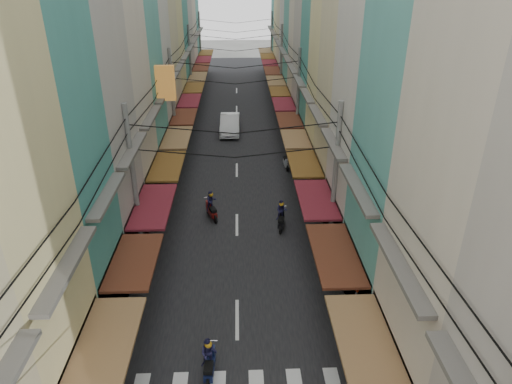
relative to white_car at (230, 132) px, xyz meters
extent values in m
plane|color=#60605B|center=(0.59, -22.59, 0.00)|extent=(160.00, 160.00, 0.00)
cube|color=black|center=(0.59, -2.59, 0.01)|extent=(10.00, 80.00, 0.02)
cube|color=gray|center=(-5.91, -2.59, 0.03)|extent=(3.00, 80.00, 0.06)
cube|color=gray|center=(7.09, -2.59, 0.03)|extent=(3.00, 80.00, 0.06)
cube|color=black|center=(-5.01, -28.86, 1.60)|extent=(1.20, 4.52, 3.20)
cube|color=brown|center=(-3.51, -28.86, 3.00)|extent=(1.80, 4.33, 0.12)
cube|color=#595651|center=(-4.16, -28.86, 6.00)|extent=(0.50, 4.23, 0.15)
cube|color=black|center=(-5.01, -24.36, 1.60)|extent=(1.20, 4.13, 3.20)
cube|color=#572919|center=(-3.51, -24.36, 3.00)|extent=(1.80, 3.96, 0.12)
cube|color=#595651|center=(-4.16, -24.36, 6.00)|extent=(0.50, 3.87, 0.15)
cube|color=#A09A93|center=(-7.41, -19.64, 10.47)|extent=(6.00, 5.14, 20.93)
cube|color=black|center=(-5.01, -19.64, 1.60)|extent=(1.20, 4.94, 3.20)
cube|color=maroon|center=(-3.51, -19.64, 3.00)|extent=(1.80, 4.73, 0.12)
cube|color=#595651|center=(-4.16, -19.64, 6.00)|extent=(0.50, 4.63, 0.15)
cube|color=#BFB3A2|center=(-7.41, -14.59, 8.72)|extent=(6.00, 4.95, 17.43)
cube|color=black|center=(-5.01, -14.59, 1.60)|extent=(1.20, 4.75, 3.20)
cube|color=brown|center=(-3.51, -14.59, 3.00)|extent=(1.80, 4.56, 0.12)
cube|color=#595651|center=(-4.16, -14.59, 6.00)|extent=(0.50, 4.46, 0.15)
cube|color=teal|center=(-7.41, -9.61, 8.16)|extent=(6.00, 4.99, 16.32)
cube|color=black|center=(-5.01, -9.61, 1.60)|extent=(1.20, 4.80, 3.20)
cube|color=brown|center=(-3.51, -9.61, 3.00)|extent=(1.80, 4.60, 0.12)
cube|color=#595651|center=(-4.16, -9.61, 6.00)|extent=(0.50, 4.50, 0.15)
cube|color=beige|center=(-7.41, -4.79, 11.44)|extent=(6.00, 4.65, 22.87)
cube|color=black|center=(-5.01, -4.79, 1.60)|extent=(1.20, 4.46, 3.20)
cube|color=#572919|center=(-3.51, -4.79, 3.00)|extent=(1.80, 4.27, 0.12)
cube|color=#595651|center=(-4.16, -4.79, 6.00)|extent=(0.50, 4.18, 0.15)
cube|color=#C2B388|center=(-7.41, -0.03, 10.29)|extent=(6.00, 4.89, 20.58)
cube|color=black|center=(-5.01, -0.03, 1.60)|extent=(1.20, 4.70, 3.20)
cube|color=maroon|center=(-3.51, -0.03, 3.00)|extent=(1.80, 4.50, 0.12)
cube|color=#595651|center=(-4.16, -0.03, 6.00)|extent=(0.50, 4.40, 0.15)
cube|color=#D0C082|center=(-7.41, 4.68, 9.22)|extent=(6.00, 4.52, 18.44)
cube|color=black|center=(-5.01, 4.68, 1.60)|extent=(1.20, 4.34, 3.20)
cube|color=brown|center=(-3.51, 4.68, 3.00)|extent=(1.80, 4.16, 0.12)
cube|color=#595651|center=(-4.16, 4.68, 6.00)|extent=(0.50, 4.07, 0.15)
cube|color=teal|center=(-7.41, 9.54, 10.31)|extent=(6.00, 5.20, 20.63)
cube|color=black|center=(-5.01, 9.54, 1.60)|extent=(1.20, 4.99, 3.20)
cube|color=brown|center=(-3.51, 9.54, 3.00)|extent=(1.80, 4.78, 0.12)
cube|color=#595651|center=(-4.16, 9.54, 6.00)|extent=(0.50, 4.68, 0.15)
cube|color=black|center=(-5.01, 14.61, 1.60)|extent=(1.20, 4.74, 3.20)
cube|color=#572919|center=(-3.51, 14.61, 3.00)|extent=(1.80, 4.55, 0.12)
cube|color=#595651|center=(-4.16, 14.61, 6.00)|extent=(0.50, 4.45, 0.15)
cube|color=black|center=(-5.01, 19.55, 1.60)|extent=(1.20, 4.76, 3.20)
cube|color=maroon|center=(-3.51, 19.55, 3.00)|extent=(1.80, 4.56, 0.12)
cube|color=#595651|center=(-4.16, 19.55, 6.00)|extent=(0.50, 4.46, 0.15)
cube|color=black|center=(-5.01, 24.55, 1.60)|extent=(1.20, 4.84, 3.20)
cube|color=brown|center=(-3.51, 24.55, 3.00)|extent=(1.80, 4.64, 0.12)
cube|color=#595651|center=(-4.16, 24.55, 6.00)|extent=(0.50, 4.54, 0.15)
cube|color=brown|center=(-3.81, -10.59, 7.00)|extent=(1.20, 0.40, 2.20)
cube|color=black|center=(6.19, -29.14, 1.60)|extent=(1.20, 4.78, 3.20)
cube|color=brown|center=(4.69, -29.14, 3.00)|extent=(1.80, 4.58, 0.12)
cube|color=#595651|center=(5.34, -29.14, 6.00)|extent=(0.50, 4.48, 0.15)
cube|color=teal|center=(8.59, -24.14, 7.54)|extent=(6.00, 5.03, 15.08)
cube|color=black|center=(6.19, -24.14, 1.60)|extent=(1.20, 4.83, 3.20)
cube|color=#572919|center=(4.69, -24.14, 3.00)|extent=(1.80, 4.63, 0.12)
cube|color=#595651|center=(5.34, -24.14, 6.00)|extent=(0.50, 4.53, 0.15)
cube|color=beige|center=(8.59, -19.23, 10.83)|extent=(6.00, 4.79, 21.66)
cube|color=black|center=(6.19, -19.23, 1.60)|extent=(1.20, 4.60, 3.20)
cube|color=maroon|center=(4.69, -19.23, 3.00)|extent=(1.80, 4.41, 0.12)
cube|color=#595651|center=(5.34, -19.23, 6.00)|extent=(0.50, 4.31, 0.15)
cube|color=#C2B388|center=(8.59, -14.57, 10.37)|extent=(6.00, 4.52, 20.74)
cube|color=black|center=(6.19, -14.57, 1.60)|extent=(1.20, 4.34, 3.20)
cube|color=brown|center=(4.69, -14.57, 3.00)|extent=(1.80, 4.16, 0.12)
cube|color=#595651|center=(5.34, -14.57, 6.00)|extent=(0.50, 4.07, 0.15)
cube|color=#D0C082|center=(8.59, -10.25, 7.06)|extent=(6.00, 4.12, 14.13)
cube|color=black|center=(6.19, -10.25, 1.60)|extent=(1.20, 3.96, 3.20)
cube|color=brown|center=(4.69, -10.25, 3.00)|extent=(1.80, 3.79, 0.12)
cube|color=#595651|center=(5.34, -10.25, 6.00)|extent=(0.50, 3.71, 0.15)
cube|color=teal|center=(8.59, -5.98, 8.84)|extent=(6.00, 4.40, 17.68)
cube|color=black|center=(6.19, -5.98, 1.60)|extent=(1.20, 4.23, 3.20)
cube|color=#572919|center=(4.69, -5.98, 3.00)|extent=(1.80, 4.05, 0.12)
cube|color=#595651|center=(5.34, -5.98, 6.00)|extent=(0.50, 3.96, 0.15)
cube|color=#A09A93|center=(8.59, -1.46, 11.30)|extent=(6.00, 4.64, 22.59)
cube|color=black|center=(6.19, -1.46, 1.60)|extent=(1.20, 4.45, 3.20)
cube|color=maroon|center=(4.69, -1.46, 3.00)|extent=(1.80, 4.26, 0.12)
cube|color=#595651|center=(5.34, -1.46, 6.00)|extent=(0.50, 4.17, 0.15)
cube|color=#BFB3A2|center=(8.59, 2.86, 10.63)|extent=(6.00, 4.00, 21.25)
cube|color=black|center=(6.19, 2.86, 1.60)|extent=(1.20, 3.84, 3.20)
cube|color=brown|center=(4.69, 2.86, 3.00)|extent=(1.80, 3.68, 0.12)
cube|color=#595651|center=(5.34, 2.86, 6.00)|extent=(0.50, 3.60, 0.15)
cube|color=black|center=(6.19, 7.36, 1.60)|extent=(1.20, 4.81, 3.20)
cube|color=brown|center=(4.69, 7.36, 3.00)|extent=(1.80, 4.61, 0.12)
cube|color=#595651|center=(5.34, 7.36, 6.00)|extent=(0.50, 4.51, 0.15)
cube|color=beige|center=(8.59, 12.36, 9.86)|extent=(6.00, 5.00, 19.71)
cube|color=black|center=(6.19, 12.36, 1.60)|extent=(1.20, 4.80, 3.20)
cube|color=#572919|center=(4.69, 12.36, 3.00)|extent=(1.80, 4.60, 0.12)
cube|color=#595651|center=(5.34, 12.36, 6.00)|extent=(0.50, 4.50, 0.15)
cube|color=#C2B388|center=(8.59, 17.02, 8.43)|extent=(6.00, 4.32, 16.86)
cube|color=black|center=(6.19, 17.02, 1.60)|extent=(1.20, 4.15, 3.20)
cube|color=maroon|center=(4.69, 17.02, 3.00)|extent=(1.80, 3.97, 0.12)
cube|color=#595651|center=(5.34, 17.02, 6.00)|extent=(0.50, 3.89, 0.15)
cube|color=black|center=(6.19, 21.35, 1.60)|extent=(1.20, 4.16, 3.20)
cube|color=brown|center=(4.69, 21.35, 3.00)|extent=(1.80, 3.99, 0.12)
cube|color=#595651|center=(5.34, 21.35, 6.00)|extent=(0.50, 3.90, 0.15)
cube|color=teal|center=(8.59, 25.95, 7.17)|extent=(6.00, 4.88, 14.34)
cube|color=black|center=(6.19, 25.95, 1.60)|extent=(1.20, 4.68, 3.20)
cube|color=brown|center=(4.69, 25.95, 3.00)|extent=(1.80, 4.49, 0.12)
cube|color=#595651|center=(5.34, 25.95, 6.00)|extent=(0.50, 4.39, 0.15)
cylinder|color=slate|center=(-4.31, -19.59, 4.10)|extent=(0.26, 0.26, 8.20)
cylinder|color=slate|center=(5.49, -19.59, 4.10)|extent=(0.26, 0.26, 8.20)
cylinder|color=slate|center=(-4.31, -4.59, 4.10)|extent=(0.26, 0.26, 8.20)
cylinder|color=slate|center=(5.49, -4.59, 4.10)|extent=(0.26, 0.26, 8.20)
cylinder|color=slate|center=(-4.31, 10.41, 4.10)|extent=(0.26, 0.26, 8.20)
cylinder|color=slate|center=(5.49, 10.41, 4.10)|extent=(0.26, 0.26, 8.20)
cylinder|color=slate|center=(-4.31, 25.41, 4.10)|extent=(0.26, 0.26, 8.20)
cylinder|color=slate|center=(5.49, 25.41, 4.10)|extent=(0.26, 0.26, 8.20)
imported|color=white|center=(0.00, 0.00, 0.00)|extent=(5.75, 2.31, 2.02)
imported|color=black|center=(7.41, -24.33, 0.00)|extent=(1.90, 1.28, 1.22)
cylinder|color=black|center=(-0.42, -26.95, 0.26)|extent=(0.10, 0.51, 0.51)
cube|color=#121C46|center=(-0.42, -27.59, 0.41)|extent=(0.33, 1.13, 0.28)
cube|color=black|center=(-0.42, -27.84, 0.71)|extent=(0.31, 0.54, 0.18)
cube|color=#121C46|center=(-0.42, -27.05, 0.64)|extent=(0.30, 0.28, 0.54)
imported|color=#1D1B40|center=(-0.42, -27.59, 0.54)|extent=(0.52, 0.37, 1.30)
sphere|color=#C88F17|center=(-0.42, -27.59, 1.52)|extent=(0.28, 0.28, 0.28)
cylinder|color=black|center=(3.16, -16.40, 0.25)|extent=(0.10, 0.51, 0.51)
cylinder|color=black|center=(3.16, -17.67, 0.25)|extent=(0.10, 0.51, 0.51)
cube|color=black|center=(3.16, -17.04, 0.41)|extent=(0.33, 1.13, 0.27)
cube|color=black|center=(3.16, -17.28, 0.71)|extent=(0.31, 0.54, 0.18)
cube|color=black|center=(3.16, -16.50, 0.64)|extent=(0.29, 0.27, 0.54)
imported|color=#1D1B40|center=(3.16, -17.04, 0.54)|extent=(0.52, 0.37, 1.30)
sphere|color=#C88F17|center=(3.16, -17.04, 1.52)|extent=(0.27, 0.27, 0.27)
cylinder|color=black|center=(-0.91, -15.09, 0.26)|extent=(0.10, 0.52, 0.52)
cylinder|color=black|center=(-0.91, -16.38, 0.26)|extent=(0.10, 0.52, 0.52)
cube|color=maroon|center=(-0.91, -15.74, 0.42)|extent=(0.34, 1.14, 0.28)
cube|color=black|center=(-0.91, -15.99, 0.72)|extent=(0.32, 0.55, 0.18)
cube|color=maroon|center=(-0.91, -15.19, 0.65)|extent=(0.30, 0.28, 0.55)
imported|color=#1D1B40|center=(-0.91, -15.74, 0.55)|extent=(0.52, 0.37, 1.32)
sphere|color=#C88F17|center=(-0.91, -15.74, 1.54)|extent=(0.28, 0.28, 0.28)
cylinder|color=black|center=(4.31, -7.67, 0.25)|extent=(0.10, 0.50, 0.50)
cylinder|color=black|center=(4.31, -8.93, 0.25)|extent=(0.10, 0.50, 0.50)
cube|color=#9A99A2|center=(4.31, -8.30, 0.41)|extent=(0.33, 1.11, 0.27)
cube|color=black|center=(4.31, -8.54, 0.70)|extent=(0.31, 0.53, 0.17)
cube|color=#9A99A2|center=(4.31, -7.77, 0.63)|extent=(0.29, 0.27, 0.53)
cube|color=#9A99A2|center=(6.40, -28.69, 0.65)|extent=(0.30, 0.28, 0.55)
cylinder|color=black|center=(6.95, -27.59, 0.25)|extent=(0.10, 0.50, 0.50)
cube|color=#5A1B12|center=(6.95, -28.21, 0.40)|extent=(0.32, 1.10, 0.27)
cube|color=black|center=(6.95, -28.45, 0.69)|extent=(0.31, 0.53, 0.17)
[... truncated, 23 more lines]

